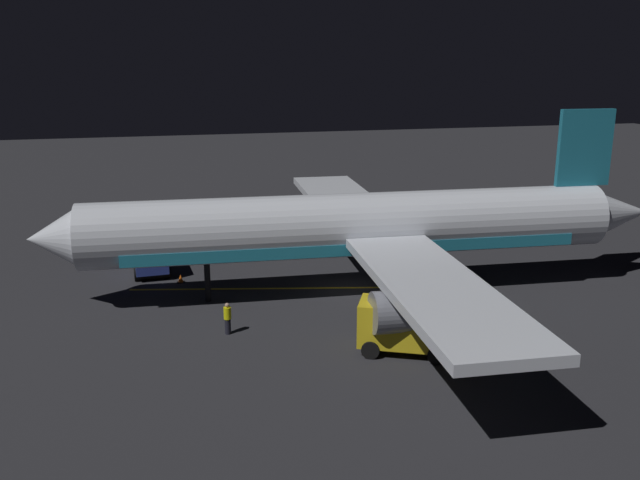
{
  "coord_description": "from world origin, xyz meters",
  "views": [
    {
      "loc": [
        -38.94,
        11.57,
        14.37
      ],
      "look_at": [
        0.0,
        2.0,
        3.5
      ],
      "focal_mm": 38.51,
      "sensor_mm": 36.0,
      "label": 1
    }
  ],
  "objects_px": {
    "baggage_truck": "(149,252)",
    "ground_crew_worker": "(228,318)",
    "airliner": "(362,228)",
    "traffic_cone_near_left": "(238,258)",
    "traffic_cone_near_right": "(181,279)",
    "catering_truck": "(417,328)"
  },
  "relations": [
    {
      "from": "ground_crew_worker",
      "to": "traffic_cone_near_right",
      "type": "relative_size",
      "value": 3.16
    },
    {
      "from": "airliner",
      "to": "baggage_truck",
      "type": "relative_size",
      "value": 5.93
    },
    {
      "from": "traffic_cone_near_right",
      "to": "traffic_cone_near_left",
      "type": "bearing_deg",
      "value": -48.79
    },
    {
      "from": "catering_truck",
      "to": "traffic_cone_near_left",
      "type": "bearing_deg",
      "value": 20.46
    },
    {
      "from": "airliner",
      "to": "ground_crew_worker",
      "type": "relative_size",
      "value": 22.44
    },
    {
      "from": "catering_truck",
      "to": "baggage_truck",
      "type": "bearing_deg",
      "value": 36.39
    },
    {
      "from": "ground_crew_worker",
      "to": "traffic_cone_near_right",
      "type": "xyz_separation_m",
      "value": [
        9.27,
        2.04,
        -0.64
      ]
    },
    {
      "from": "airliner",
      "to": "traffic_cone_near_left",
      "type": "bearing_deg",
      "value": 39.02
    },
    {
      "from": "catering_truck",
      "to": "ground_crew_worker",
      "type": "xyz_separation_m",
      "value": [
        4.73,
        8.81,
        -0.46
      ]
    },
    {
      "from": "traffic_cone_near_left",
      "to": "traffic_cone_near_right",
      "type": "xyz_separation_m",
      "value": [
        -3.71,
        4.24,
        0.0
      ]
    },
    {
      "from": "catering_truck",
      "to": "traffic_cone_near_left",
      "type": "distance_m",
      "value": 18.94
    },
    {
      "from": "baggage_truck",
      "to": "ground_crew_worker",
      "type": "bearing_deg",
      "value": -162.51
    },
    {
      "from": "baggage_truck",
      "to": "catering_truck",
      "type": "xyz_separation_m",
      "value": [
        -17.36,
        -12.79,
        0.08
      ]
    },
    {
      "from": "airliner",
      "to": "traffic_cone_near_right",
      "type": "bearing_deg",
      "value": 67.64
    },
    {
      "from": "baggage_truck",
      "to": "ground_crew_worker",
      "type": "distance_m",
      "value": 13.24
    },
    {
      "from": "ground_crew_worker",
      "to": "traffic_cone_near_right",
      "type": "distance_m",
      "value": 9.52
    },
    {
      "from": "traffic_cone_near_left",
      "to": "ground_crew_worker",
      "type": "bearing_deg",
      "value": 170.38
    },
    {
      "from": "catering_truck",
      "to": "traffic_cone_near_right",
      "type": "xyz_separation_m",
      "value": [
        14.01,
        10.85,
        -1.09
      ]
    },
    {
      "from": "traffic_cone_near_left",
      "to": "baggage_truck",
      "type": "bearing_deg",
      "value": 93.36
    },
    {
      "from": "airliner",
      "to": "catering_truck",
      "type": "height_order",
      "value": "airliner"
    },
    {
      "from": "traffic_cone_near_left",
      "to": "traffic_cone_near_right",
      "type": "distance_m",
      "value": 5.64
    },
    {
      "from": "traffic_cone_near_right",
      "to": "catering_truck",
      "type": "bearing_deg",
      "value": -142.23
    }
  ]
}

